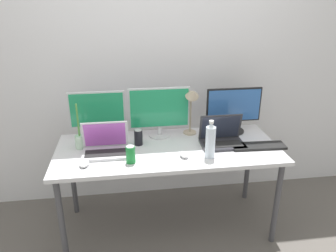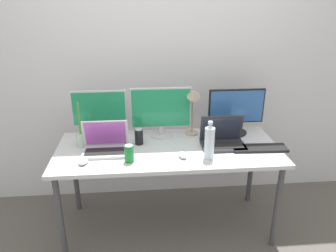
# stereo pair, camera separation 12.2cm
# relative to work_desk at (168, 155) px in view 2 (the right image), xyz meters

# --- Properties ---
(ground_plane) EXTENTS (16.00, 16.00, 0.00)m
(ground_plane) POSITION_rel_work_desk_xyz_m (0.00, 0.00, -0.68)
(ground_plane) COLOR #5B5651
(wall_back) EXTENTS (7.00, 0.08, 2.60)m
(wall_back) POSITION_rel_work_desk_xyz_m (0.00, 0.59, 0.62)
(wall_back) COLOR silver
(wall_back) RESTS_ON ground
(work_desk) EXTENTS (1.72, 0.73, 0.74)m
(work_desk) POSITION_rel_work_desk_xyz_m (0.00, 0.00, 0.00)
(work_desk) COLOR #424247
(work_desk) RESTS_ON ground
(monitor_left) EXTENTS (0.44, 0.21, 0.39)m
(monitor_left) POSITION_rel_work_desk_xyz_m (-0.54, 0.26, 0.27)
(monitor_left) COLOR silver
(monitor_left) RESTS_ON work_desk
(monitor_center) EXTENTS (0.49, 0.18, 0.41)m
(monitor_center) POSITION_rel_work_desk_xyz_m (-0.04, 0.23, 0.29)
(monitor_center) COLOR silver
(monitor_center) RESTS_ON work_desk
(monitor_right) EXTENTS (0.47, 0.21, 0.39)m
(monitor_right) POSITION_rel_work_desk_xyz_m (0.59, 0.24, 0.27)
(monitor_right) COLOR black
(monitor_right) RESTS_ON work_desk
(laptop_silver) EXTENTS (0.34, 0.23, 0.24)m
(laptop_silver) POSITION_rel_work_desk_xyz_m (-0.47, -0.02, 0.12)
(laptop_silver) COLOR silver
(laptop_silver) RESTS_ON work_desk
(laptop_secondary) EXTENTS (0.34, 0.22, 0.23)m
(laptop_secondary) POSITION_rel_work_desk_xyz_m (0.43, 0.00, 0.12)
(laptop_secondary) COLOR #2D2D33
(laptop_secondary) RESTS_ON work_desk
(keyboard_main) EXTENTS (0.42, 0.15, 0.02)m
(keyboard_main) POSITION_rel_work_desk_xyz_m (0.69, -0.09, 0.07)
(keyboard_main) COLOR black
(keyboard_main) RESTS_ON work_desk
(mouse_by_keyboard) EXTENTS (0.07, 0.11, 0.03)m
(mouse_by_keyboard) POSITION_rel_work_desk_xyz_m (0.09, -0.17, 0.08)
(mouse_by_keyboard) COLOR silver
(mouse_by_keyboard) RESTS_ON work_desk
(mouse_by_laptop) EXTENTS (0.08, 0.11, 0.03)m
(mouse_by_laptop) POSITION_rel_work_desk_xyz_m (-0.62, -0.20, 0.08)
(mouse_by_laptop) COLOR silver
(mouse_by_laptop) RESTS_ON work_desk
(water_bottle) EXTENTS (0.07, 0.07, 0.28)m
(water_bottle) POSITION_rel_work_desk_xyz_m (0.28, -0.20, 0.19)
(water_bottle) COLOR silver
(water_bottle) RESTS_ON work_desk
(soda_can_near_keyboard) EXTENTS (0.07, 0.07, 0.13)m
(soda_can_near_keyboard) POSITION_rel_work_desk_xyz_m (-0.29, -0.20, 0.12)
(soda_can_near_keyboard) COLOR #197F33
(soda_can_near_keyboard) RESTS_ON work_desk
(soda_can_by_laptop) EXTENTS (0.07, 0.07, 0.13)m
(soda_can_by_laptop) POSITION_rel_work_desk_xyz_m (-0.22, 0.09, 0.12)
(soda_can_by_laptop) COLOR black
(soda_can_by_laptop) RESTS_ON work_desk
(bamboo_vase) EXTENTS (0.07, 0.07, 0.36)m
(bamboo_vase) POSITION_rel_work_desk_xyz_m (-0.67, 0.09, 0.13)
(bamboo_vase) COLOR #B2D1B7
(bamboo_vase) RESTS_ON work_desk
(desk_lamp) EXTENTS (0.11, 0.18, 0.43)m
(desk_lamp) POSITION_rel_work_desk_xyz_m (0.22, 0.21, 0.35)
(desk_lamp) COLOR tan
(desk_lamp) RESTS_ON work_desk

